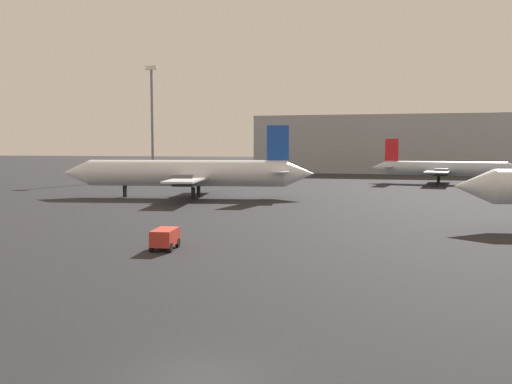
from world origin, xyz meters
The scene contains 6 objects.
ground_plane centered at (0.00, 0.00, 0.00)m, with size 600.00×600.00×0.00m, color #232326.
airplane_distant centered at (-19.21, 49.96, 3.09)m, with size 32.37×21.29×9.08m.
airplane_far_right centered at (14.88, 82.53, 2.67)m, with size 24.83×17.08×7.83m.
baggage_cart centered at (-8.49, 17.54, 0.76)m, with size 1.60×2.52×1.30m.
light_mast_left centered at (-40.61, 86.65, 12.54)m, with size 2.40×0.50×22.50m.
terminal_building centered at (4.64, 124.36, 6.93)m, with size 61.37×22.45×13.85m, color #999EA3.
Camera 1 is at (4.89, -13.57, 6.55)m, focal length 37.42 mm.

